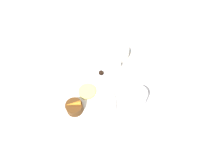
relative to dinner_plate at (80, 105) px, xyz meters
The scene contains 11 objects.
ground_plane 0.03m from the dinner_plate, 106.63° to the left, with size 3.00×3.00×0.00m, color white.
dinner_plate is the anchor object (origin of this frame).
saucer 0.27m from the dinner_plate, 143.37° to the left, with size 0.13×0.13×0.01m.
coffee_cup 0.27m from the dinner_plate, 144.26° to the left, with size 0.11×0.08×0.05m.
spoon 0.24m from the dinner_plate, 138.16° to the left, with size 0.03×0.12×0.00m.
wine_glass 0.22m from the dinner_plate, 86.34° to the left, with size 0.06×0.06×0.12m.
fork 0.19m from the dinner_plate, behind, with size 0.04×0.18×0.01m.
dessert_cake 0.04m from the dinner_plate, 41.50° to the right, with size 0.06×0.06×0.04m.
carrot_garnish 0.06m from the dinner_plate, 41.50° to the right, with size 0.02×0.05×0.02m.
pineapple_slice 0.06m from the dinner_plate, 157.17° to the left, with size 0.07×0.07×0.01m.
chocolate_truffle 0.16m from the dinner_plate, 149.87° to the left, with size 0.02×0.02×0.02m.
Camera 1 is at (0.35, 0.08, 0.75)m, focal length 35.00 mm.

